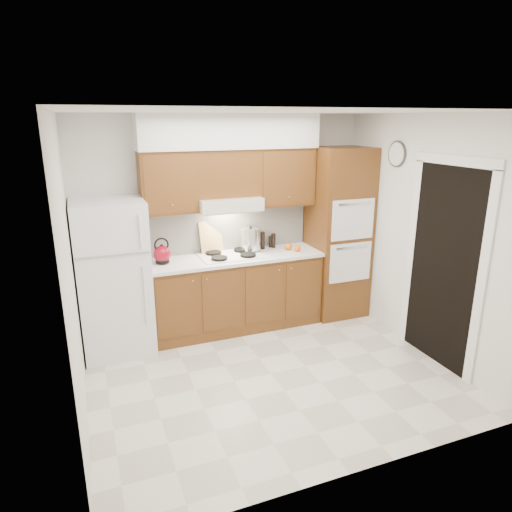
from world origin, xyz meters
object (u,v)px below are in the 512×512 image
(stock_pot, at_px, (251,239))
(kettle, at_px, (162,254))
(fridge, at_px, (114,278))
(oven_cabinet, at_px, (338,233))

(stock_pot, bearing_deg, kettle, -175.21)
(fridge, relative_size, oven_cabinet, 0.78)
(kettle, height_order, stock_pot, stock_pot)
(kettle, bearing_deg, stock_pot, -15.56)
(fridge, distance_m, oven_cabinet, 2.86)
(oven_cabinet, relative_size, stock_pot, 8.47)
(stock_pot, bearing_deg, oven_cabinet, -6.77)
(kettle, bearing_deg, fridge, 167.76)
(kettle, bearing_deg, oven_cabinet, -21.46)
(oven_cabinet, xyz_separation_m, kettle, (-2.29, 0.04, -0.05))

